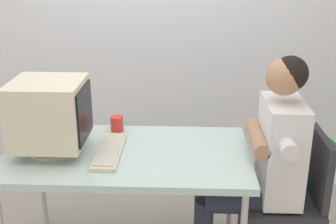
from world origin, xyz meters
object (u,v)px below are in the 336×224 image
at_px(crt_monitor, 50,114).
at_px(person_seated, 263,158).
at_px(office_chair, 291,193).
at_px(keyboard, 110,151).
at_px(desk_mug, 117,124).
at_px(desk, 127,159).

height_order(crt_monitor, person_seated, person_seated).
height_order(crt_monitor, office_chair, crt_monitor).
distance_m(crt_monitor, person_seated, 1.25).
height_order(keyboard, desk_mug, desk_mug).
xyz_separation_m(crt_monitor, person_seated, (1.22, 0.04, -0.27)).
bearing_deg(person_seated, desk_mug, 162.22).
distance_m(person_seated, desk_mug, 0.94).
height_order(desk, person_seated, person_seated).
relative_size(desk, office_chair, 1.66).
relative_size(desk, desk_mug, 14.48).
bearing_deg(crt_monitor, person_seated, 1.92).
xyz_separation_m(desk, desk_mug, (-0.10, 0.31, 0.10)).
relative_size(person_seated, desk_mug, 13.42).
distance_m(keyboard, desk_mug, 0.34).
bearing_deg(crt_monitor, office_chair, 1.66).
distance_m(keyboard, office_chair, 1.11).
distance_m(desk, office_chair, 1.00).
relative_size(keyboard, desk_mug, 4.87).
height_order(keyboard, person_seated, person_seated).
relative_size(crt_monitor, person_seated, 0.32).
xyz_separation_m(keyboard, person_seated, (0.88, 0.05, -0.05)).
xyz_separation_m(desk, keyboard, (-0.10, -0.02, 0.06)).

